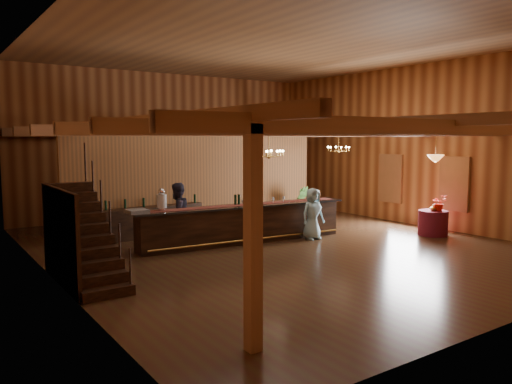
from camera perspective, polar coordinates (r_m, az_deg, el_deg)
floor at (r=14.22m, az=2.27°, el=-6.04°), size 14.00×14.00×0.00m
ceiling at (r=14.12m, az=2.37°, el=16.34°), size 14.00×14.00×0.00m
wall_back at (r=19.95m, az=-9.86°, el=5.34°), size 12.00×0.10×5.50m
wall_left at (r=11.37m, az=-22.77°, el=4.41°), size 0.10×14.00×5.50m
wall_right at (r=18.14m, az=17.75°, el=5.07°), size 0.10×14.00×5.50m
beam_grid at (r=14.31m, az=1.10°, el=7.11°), size 11.90×13.90×0.39m
support_posts at (r=13.57m, az=3.56°, el=0.22°), size 9.20×10.20×3.20m
partition_wall at (r=16.65m, az=-6.32°, el=1.12°), size 9.00×0.18×3.10m
window_right_front at (r=17.22m, az=21.72°, el=0.88°), size 0.12×1.05×1.75m
window_right_back at (r=18.78m, az=15.13°, el=1.51°), size 0.12×1.05×1.75m
staircase at (r=10.97m, az=-18.77°, el=-4.69°), size 1.00×2.80×2.00m
backroom_boxes at (r=18.63m, az=-8.63°, el=-1.54°), size 4.10×0.60×1.10m
tasting_bar at (r=14.42m, az=-1.43°, el=-3.61°), size 6.60×1.37×1.10m
beverage_dispenser at (r=13.39m, az=-10.73°, el=-0.91°), size 0.26×0.26×0.60m
glass_rack_tray at (r=13.11m, az=-13.44°, el=-2.16°), size 0.50×0.50×0.10m
raffle_drum at (r=15.61m, az=6.78°, el=-0.26°), size 0.34×0.24×0.30m
bar_bottle_0 at (r=14.34m, az=-2.37°, el=-0.89°), size 0.07×0.07×0.30m
bar_bottle_1 at (r=14.39m, az=-1.97°, el=-0.87°), size 0.07×0.07×0.30m
backbar_shelf at (r=15.69m, az=-11.68°, el=-3.28°), size 3.33×0.87×0.93m
round_table at (r=16.46m, az=19.57°, el=-3.35°), size 0.89×0.89×0.77m
chandelier_left at (r=13.76m, az=1.50°, el=4.48°), size 0.80×0.80×0.76m
chandelier_right at (r=18.11m, az=9.40°, el=4.91°), size 0.80×0.80×0.72m
pendant_lamp at (r=16.26m, az=19.82°, el=3.68°), size 0.52×0.52×0.90m
bartender at (r=15.33m, az=-0.60°, el=-2.03°), size 0.69×0.56×1.64m
staff_second at (r=14.22m, az=-8.99°, el=-2.49°), size 1.05×0.95×1.76m
guest at (r=14.95m, az=6.50°, el=-2.48°), size 0.78×0.53×1.54m
floor_plant at (r=18.18m, az=4.98°, el=-1.32°), size 0.85×0.77×1.29m
table_flowers at (r=16.36m, az=20.17°, el=-1.17°), size 0.55×0.51×0.50m
table_vase at (r=16.26m, az=19.58°, el=-1.53°), size 0.20×0.20×0.31m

